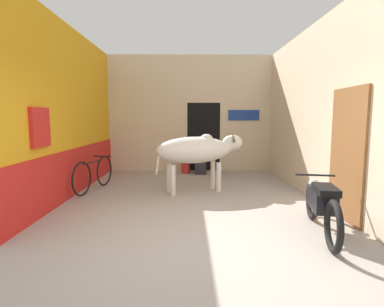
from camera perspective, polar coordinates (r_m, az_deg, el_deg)
name	(u,v)px	position (r m, az deg, el deg)	size (l,w,h in m)	color
ground_plane	(192,246)	(4.00, -0.05, -17.22)	(30.00, 30.00, 0.00)	#9E9389
wall_left_shopfront	(70,115)	(6.89, -22.27, 6.87)	(0.25, 5.55, 3.51)	orange
wall_back_with_doorway	(194,121)	(9.44, 0.46, 6.15)	(4.95, 0.93, 3.51)	beige
wall_right_with_door	(311,113)	(6.88, 21.75, 7.21)	(0.22, 5.55, 3.51)	beige
cow	(198,150)	(6.56, 1.15, 0.61)	(2.05, 1.10, 1.32)	silver
motorcycle_near	(322,204)	(4.63, 23.44, -8.75)	(0.60, 1.85, 0.76)	black
bicycle	(94,174)	(7.11, -18.17, -3.74)	(0.49, 1.69, 0.74)	black
shopkeeper_seated	(200,154)	(8.74, 1.59, -0.17)	(0.45, 0.33, 1.11)	#282833
plastic_stool	(186,166)	(8.88, -1.19, -2.39)	(0.36, 0.36, 0.40)	red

